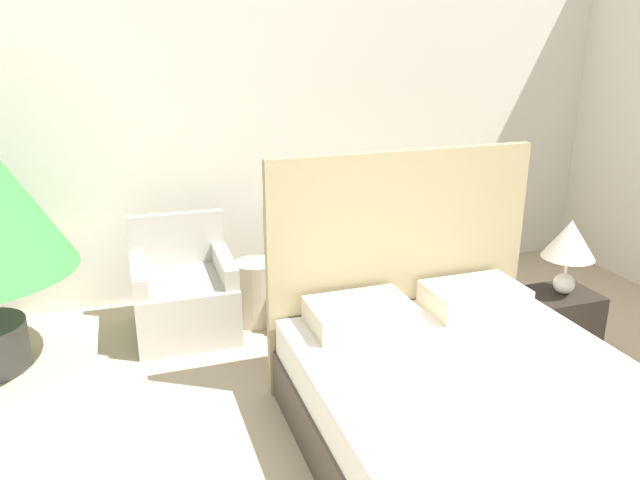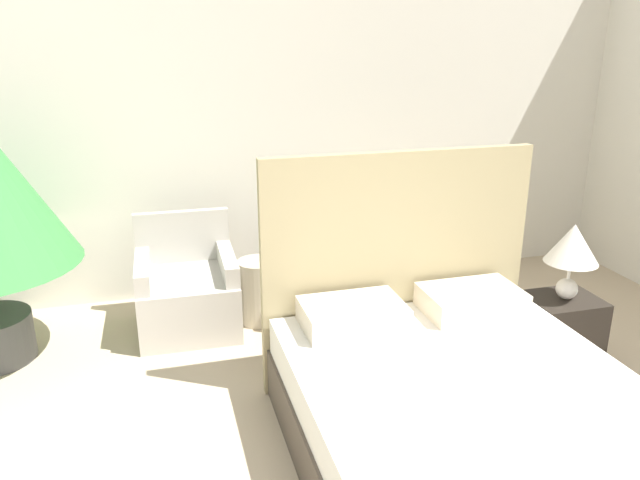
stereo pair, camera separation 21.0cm
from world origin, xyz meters
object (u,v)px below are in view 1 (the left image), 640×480
bed (478,410)px  table_lamp (569,243)px  armchair_near_window_left (185,298)px  side_table (256,292)px  armchair_near_window_right (321,280)px  nightstand (557,326)px

bed → table_lamp: size_ratio=4.21×
armchair_near_window_left → side_table: armchair_near_window_left is taller
armchair_near_window_right → nightstand: bearing=-47.4°
bed → table_lamp: bed is taller
armchair_near_window_left → table_lamp: bearing=-26.7°
side_table → nightstand: bearing=-33.4°
nightstand → side_table: bearing=146.6°
bed → nightstand: bed is taller
armchair_near_window_left → nightstand: (2.27, -1.19, -0.02)m
bed → table_lamp: 1.40m
armchair_near_window_right → nightstand: size_ratio=1.71×
armchair_near_window_left → armchair_near_window_right: bearing=1.1°
bed → armchair_near_window_right: 1.94m
bed → armchair_near_window_right: (-0.16, 1.94, -0.04)m
table_lamp → side_table: 2.18m
armchair_near_window_left → table_lamp: 2.63m
bed → side_table: size_ratio=4.31×
bed → armchair_near_window_left: size_ratio=2.57×
bed → side_table: 2.02m
bed → nightstand: 1.31m
nightstand → table_lamp: size_ratio=0.96×
armchair_near_window_left → armchair_near_window_right: (1.04, -0.00, 0.00)m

